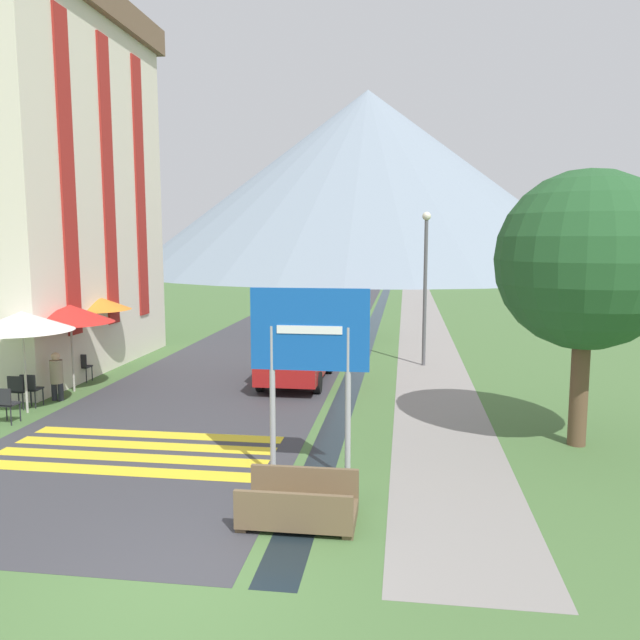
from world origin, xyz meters
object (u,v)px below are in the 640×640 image
Objects in this scene: parked_car_near at (297,352)px; cafe_chair_far_right at (82,365)px; road_sign at (310,349)px; person_seated_near at (57,374)px; cafe_chair_near_right at (30,387)px; tree_by_path at (586,261)px; cafe_umbrella_front_white at (22,321)px; cafe_chair_nearest at (6,402)px; cafe_umbrella_rear_orange at (95,303)px; hotel_building at (24,170)px; cafe_umbrella_middle_red at (70,314)px; cafe_chair_near_left at (18,389)px; streetlamp at (425,275)px; footbridge at (299,507)px; parked_car_far at (327,316)px.

parked_car_near is 6.31m from cafe_chair_far_right.
person_seated_near is (-7.32, 4.34, -1.59)m from road_sign.
tree_by_path is at bearing -7.37° from cafe_chair_near_right.
cafe_umbrella_front_white reaches higher than person_seated_near.
cafe_chair_nearest is 0.35× the size of cafe_umbrella_rear_orange.
hotel_building is 8.08m from cafe_chair_near_right.
tree_by_path is at bearing -12.70° from cafe_umbrella_middle_red.
hotel_building is 7.35m from cafe_umbrella_front_white.
person_seated_near is at bearing -84.60° from cafe_umbrella_middle_red.
streetlamp reaches higher than cafe_chair_near_left.
tree_by_path is (12.94, -0.94, 3.24)m from cafe_chair_near_left.
cafe_umbrella_rear_orange reaches higher than cafe_chair_far_right.
streetlamp is at bearing 27.02° from cafe_umbrella_middle_red.
road_sign is 0.66× the size of streetlamp.
footbridge is 8.40m from cafe_chair_nearest.
parked_car_near is at bearing -7.32° from hotel_building.
parked_car_far is at bearing 91.09° from parked_car_near.
hotel_building is 6.06m from cafe_umbrella_middle_red.
cafe_chair_far_right is (-7.74, 6.39, -1.79)m from road_sign.
cafe_umbrella_front_white is (-7.51, 4.88, 2.01)m from footbridge.
cafe_umbrella_middle_red is at bearing 144.32° from road_sign.
tree_by_path reaches higher than cafe_chair_nearest.
tree_by_path is (12.45, -1.85, 3.05)m from person_seated_near.
parked_car_near is 4.89× the size of cafe_chair_near_left.
cafe_chair_near_right is 1.00× the size of cafe_chair_nearest.
parked_car_far is at bearing 58.78° from cafe_chair_near_left.
streetlamp reaches higher than footbridge.
person_seated_near is (0.29, 0.71, 0.19)m from cafe_chair_near_right.
cafe_umbrella_front_white reaches higher than cafe_umbrella_middle_red.
cafe_umbrella_front_white reaches higher than cafe_chair_nearest.
footbridge is 0.41× the size of parked_car_near.
parked_car_far is 4.53× the size of cafe_chair_near_right.
footbridge is 0.69× the size of cafe_umbrella_rear_orange.
cafe_umbrella_front_white is at bearing 95.49° from cafe_chair_nearest.
cafe_umbrella_middle_red is 0.43× the size of tree_by_path.
tree_by_path reaches higher than road_sign.
cafe_chair_far_right is (-0.13, 2.75, 0.00)m from cafe_chair_near_right.
cafe_umbrella_middle_red is (3.09, -3.08, -4.21)m from hotel_building.
road_sign is 8.71m from cafe_chair_near_left.
parked_car_far is (-1.66, 15.65, -1.39)m from road_sign.
footbridge is 2.00× the size of cafe_chair_far_right.
cafe_umbrella_middle_red is at bearing 95.40° from person_seated_near.
parked_car_near is 8.64m from tree_by_path.
footbridge is at bearing -86.71° from road_sign.
cafe_chair_nearest is 12.73m from streetlamp.
cafe_umbrella_front_white is 0.49× the size of streetlamp.
road_sign is 1.35× the size of cafe_umbrella_front_white.
cafe_chair_far_right is at bearing 84.17° from cafe_chair_near_left.
cafe_chair_near_left is at bearing -148.87° from parked_car_near.
hotel_building reaches higher than cafe_chair_near_left.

